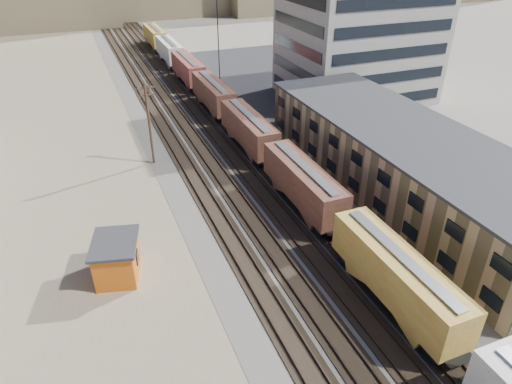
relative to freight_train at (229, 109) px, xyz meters
name	(u,v)px	position (x,y,z in m)	size (l,w,h in m)	color
ballast_bed	(203,129)	(-3.80, 0.86, -2.76)	(18.00, 200.00, 0.06)	#4C4742
dirt_yard	(55,188)	(-23.80, -9.14, -2.78)	(24.00, 180.00, 0.03)	#756C50
asphalt_lot	(395,146)	(18.20, -14.14, -2.77)	(26.00, 120.00, 0.04)	#232326
rail_tracks	(199,129)	(-4.35, 0.86, -2.68)	(11.40, 200.00, 0.24)	black
freight_train	(229,109)	(0.00, 0.00, 0.00)	(3.00, 119.74, 4.46)	black
warehouse	(404,162)	(11.18, -24.14, 0.86)	(12.40, 40.40, 7.25)	tan
office_tower	(358,40)	(24.15, 5.82, 6.47)	(22.60, 18.60, 18.45)	#9E998E
utility_pole_north	(149,123)	(-12.30, -7.14, 2.50)	(2.20, 0.32, 10.00)	#382619
radio_mast	(218,46)	(2.20, 10.86, 6.33)	(1.20, 0.16, 18.00)	black
maintenance_shed	(117,258)	(-19.02, -26.77, -1.05)	(4.63, 5.40, 3.41)	#C05412
parked_car_blue	(336,102)	(18.86, 2.13, -2.09)	(2.33, 5.04, 1.40)	navy
parked_car_far	(370,84)	(29.26, 8.12, -2.07)	(1.71, 4.25, 1.45)	white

